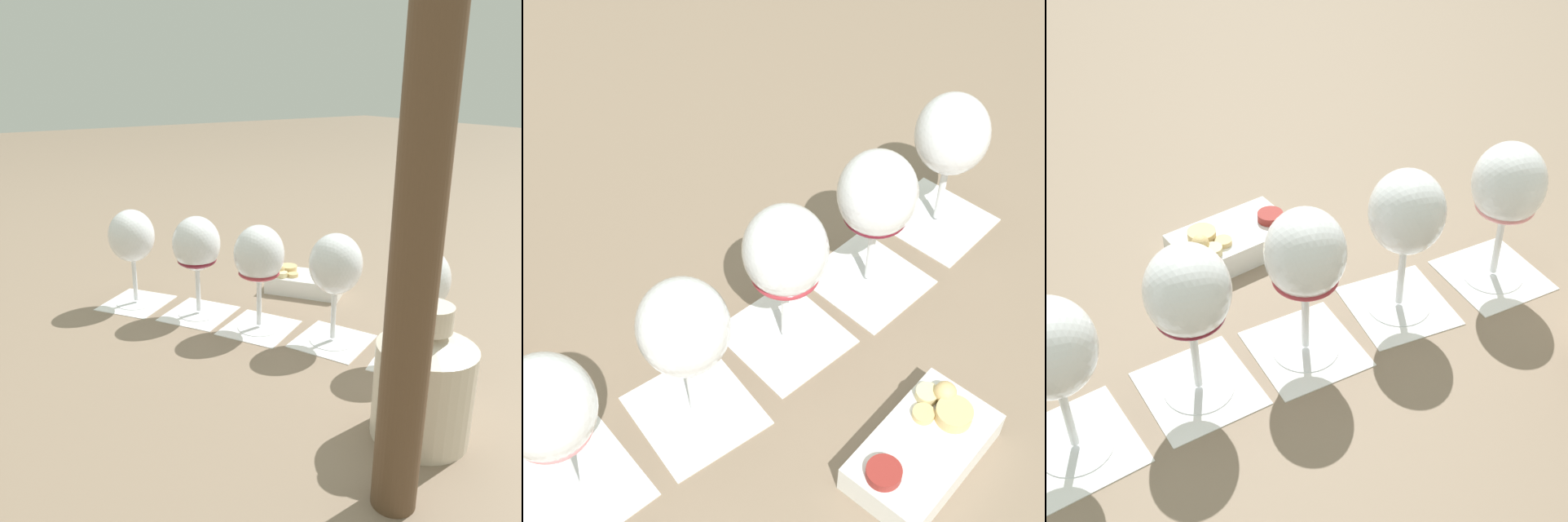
% 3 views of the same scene
% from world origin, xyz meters
% --- Properties ---
extents(ground_plane, '(8.00, 8.00, 0.00)m').
position_xyz_m(ground_plane, '(0.00, 0.00, 0.00)').
color(ground_plane, '#7F6B56').
extents(tasting_card_0, '(0.15, 0.15, 0.00)m').
position_xyz_m(tasting_card_0, '(-0.23, -0.13, 0.00)').
color(tasting_card_0, white).
rests_on(tasting_card_0, ground_plane).
extents(tasting_card_1, '(0.15, 0.15, 0.00)m').
position_xyz_m(tasting_card_1, '(-0.11, -0.07, 0.00)').
color(tasting_card_1, white).
rests_on(tasting_card_1, ground_plane).
extents(tasting_card_2, '(0.15, 0.16, 0.00)m').
position_xyz_m(tasting_card_2, '(-0.00, -0.00, 0.00)').
color(tasting_card_2, white).
rests_on(tasting_card_2, ground_plane).
extents(tasting_card_3, '(0.16, 0.16, 0.00)m').
position_xyz_m(tasting_card_3, '(0.11, 0.06, 0.00)').
color(tasting_card_3, white).
rests_on(tasting_card_3, ground_plane).
extents(tasting_card_4, '(0.16, 0.16, 0.00)m').
position_xyz_m(tasting_card_4, '(0.22, 0.14, 0.00)').
color(tasting_card_4, white).
rests_on(tasting_card_4, ground_plane).
extents(wine_glass_0, '(0.08, 0.08, 0.18)m').
position_xyz_m(wine_glass_0, '(-0.23, -0.13, 0.12)').
color(wine_glass_0, white).
rests_on(wine_glass_0, tasting_card_0).
extents(wine_glass_1, '(0.08, 0.08, 0.18)m').
position_xyz_m(wine_glass_1, '(-0.11, -0.07, 0.12)').
color(wine_glass_1, white).
rests_on(wine_glass_1, tasting_card_1).
extents(wine_glass_2, '(0.08, 0.08, 0.18)m').
position_xyz_m(wine_glass_2, '(-0.00, -0.00, 0.13)').
color(wine_glass_2, white).
rests_on(wine_glass_2, tasting_card_2).
extents(wine_glass_3, '(0.08, 0.08, 0.18)m').
position_xyz_m(wine_glass_3, '(0.11, 0.06, 0.12)').
color(wine_glass_3, white).
rests_on(wine_glass_3, tasting_card_3).
extents(wine_glass_4, '(0.08, 0.08, 0.18)m').
position_xyz_m(wine_glass_4, '(0.22, 0.14, 0.12)').
color(wine_glass_4, white).
rests_on(wine_glass_4, tasting_card_4).
extents(snack_dish, '(0.17, 0.16, 0.06)m').
position_xyz_m(snack_dish, '(0.10, -0.17, 0.02)').
color(snack_dish, white).
rests_on(snack_dish, ground_plane).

